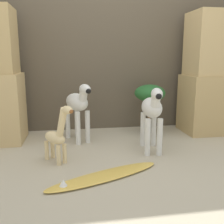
% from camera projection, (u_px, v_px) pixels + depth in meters
% --- Properties ---
extents(ground_plane, '(14.00, 14.00, 0.00)m').
position_uv_depth(ground_plane, '(122.00, 163.00, 2.43)').
color(ground_plane, '#B2A88E').
extents(wall_back, '(6.40, 0.08, 2.20)m').
position_uv_depth(wall_back, '(103.00, 47.00, 3.45)').
color(wall_back, brown).
rests_on(wall_back, ground_plane).
extents(rock_pillar_right, '(0.67, 0.53, 1.51)m').
position_uv_depth(rock_pillar_right, '(211.00, 77.00, 3.33)').
color(rock_pillar_right, tan).
rests_on(rock_pillar_right, ground_plane).
extents(zebra_right, '(0.25, 0.55, 0.68)m').
position_uv_depth(zebra_right, '(152.00, 111.00, 2.65)').
color(zebra_right, silver).
rests_on(zebra_right, ground_plane).
extents(zebra_left, '(0.34, 0.54, 0.68)m').
position_uv_depth(zebra_left, '(78.00, 105.00, 2.99)').
color(zebra_left, silver).
rests_on(zebra_left, ground_plane).
extents(giraffe_figurine, '(0.32, 0.37, 0.56)m').
position_uv_depth(giraffe_figurine, '(57.00, 135.00, 2.39)').
color(giraffe_figurine, beige).
rests_on(giraffe_figurine, ground_plane).
extents(potted_palm_front, '(0.39, 0.39, 0.63)m').
position_uv_depth(potted_palm_front, '(150.00, 96.00, 3.32)').
color(potted_palm_front, black).
rests_on(potted_palm_front, ground_plane).
extents(surfboard, '(1.02, 0.58, 0.07)m').
position_uv_depth(surfboard, '(104.00, 176.00, 2.12)').
color(surfboard, gold).
rests_on(surfboard, ground_plane).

